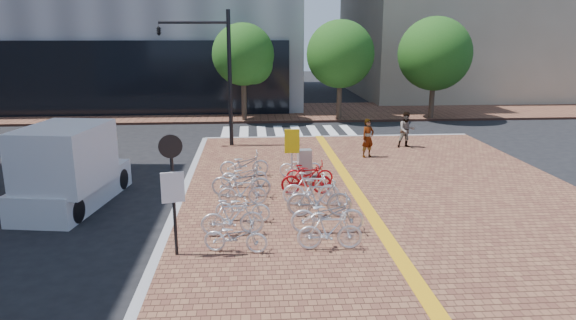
{
  "coord_description": "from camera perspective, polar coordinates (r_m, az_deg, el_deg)",
  "views": [
    {
      "loc": [
        -1.6,
        -14.55,
        5.55
      ],
      "look_at": [
        -0.36,
        2.35,
        1.3
      ],
      "focal_mm": 32.0,
      "sensor_mm": 36.0,
      "label": 1
    }
  ],
  "objects": [
    {
      "name": "bike_4",
      "position": [
        17.24,
        -5.23,
        -2.39
      ],
      "size": [
        2.09,
        0.97,
        1.06
      ],
      "primitive_type": "imported",
      "rotation": [
        0.0,
        0.0,
        1.43
      ],
      "color": "#A8A8AD",
      "rests_on": "sidewalk"
    },
    {
      "name": "kerb_west",
      "position": [
        11.26,
        -16.57,
        -15.63
      ],
      "size": [
        0.25,
        34.0,
        0.15
      ],
      "primitive_type": "cube",
      "color": "gray",
      "rests_on": "ground"
    },
    {
      "name": "bike_1",
      "position": [
        14.04,
        -6.2,
        -6.38
      ],
      "size": [
        1.73,
        0.58,
        1.03
      ],
      "primitive_type": "imported",
      "rotation": [
        0.0,
        0.0,
        1.63
      ],
      "color": "silver",
      "rests_on": "sidewalk"
    },
    {
      "name": "bike_11",
      "position": [
        17.45,
        2.06,
        -2.16
      ],
      "size": [
        1.75,
        0.53,
        1.04
      ],
      "primitive_type": "imported",
      "rotation": [
        0.0,
        0.0,
        1.55
      ],
      "color": "#9D0B10",
      "rests_on": "sidewalk"
    },
    {
      "name": "far_sidewalk",
      "position": [
        36.0,
        -1.61,
        5.33
      ],
      "size": [
        70.0,
        8.0,
        0.15
      ],
      "primitive_type": "cube",
      "color": "brown",
      "rests_on": "ground"
    },
    {
      "name": "street_trees",
      "position": [
        32.72,
        7.67,
        11.41
      ],
      "size": [
        16.2,
        4.6,
        6.35
      ],
      "color": "#38281E",
      "rests_on": "far_sidewalk"
    },
    {
      "name": "bike_12",
      "position": [
        18.52,
        2.4,
        -1.45
      ],
      "size": [
        1.73,
        0.72,
        0.89
      ],
      "primitive_type": "imported",
      "rotation": [
        0.0,
        0.0,
        1.49
      ],
      "color": "red",
      "rests_on": "sidewalk"
    },
    {
      "name": "pedestrian_b",
      "position": [
        25.14,
        13.04,
        3.29
      ],
      "size": [
        0.83,
        0.65,
        1.7
      ],
      "primitive_type": "imported",
      "rotation": [
        0.0,
        0.0,
        0.01
      ],
      "color": "#54596A",
      "rests_on": "sidewalk"
    },
    {
      "name": "box_truck",
      "position": [
        18.08,
        -23.07,
        -0.66
      ],
      "size": [
        2.78,
        5.04,
        2.76
      ],
      "color": "silver",
      "rests_on": "ground"
    },
    {
      "name": "sidewalk",
      "position": [
        11.93,
        19.64,
        -14.13
      ],
      "size": [
        14.0,
        34.0,
        0.15
      ],
      "primitive_type": "cube",
      "color": "brown",
      "rests_on": "ground"
    },
    {
      "name": "bike_2",
      "position": [
        15.07,
        -5.07,
        -5.24
      ],
      "size": [
        1.71,
        0.86,
        0.86
      ],
      "primitive_type": "imported",
      "rotation": [
        0.0,
        0.0,
        1.39
      ],
      "color": "silver",
      "rests_on": "sidewalk"
    },
    {
      "name": "traffic_light_pole",
      "position": [
        24.84,
        -10.04,
        11.6
      ],
      "size": [
        3.44,
        1.32,
        6.4
      ],
      "color": "black",
      "rests_on": "sidewalk"
    },
    {
      "name": "yellow_sign",
      "position": [
        18.48,
        0.45,
        1.56
      ],
      "size": [
        0.54,
        0.13,
        2.01
      ],
      "color": "#B7B7BC",
      "rests_on": "sidewalk"
    },
    {
      "name": "bike_0",
      "position": [
        13.04,
        -5.85,
        -8.43
      ],
      "size": [
        1.69,
        0.85,
        0.85
      ],
      "primitive_type": "imported",
      "rotation": [
        0.0,
        0.0,
        1.39
      ],
      "color": "silver",
      "rests_on": "sidewalk"
    },
    {
      "name": "utility_box",
      "position": [
        19.33,
        1.85,
        -0.44
      ],
      "size": [
        0.55,
        0.42,
        1.11
      ],
      "primitive_type": "cube",
      "rotation": [
        0.0,
        0.0,
        0.11
      ],
      "color": "#AAAAAE",
      "rests_on": "sidewalk"
    },
    {
      "name": "kerb_north",
      "position": [
        27.49,
        5.52,
        2.53
      ],
      "size": [
        14.0,
        0.25,
        0.15
      ],
      "primitive_type": "cube",
      "color": "gray",
      "rests_on": "ground"
    },
    {
      "name": "notice_sign",
      "position": [
        12.61,
        -12.72,
        -2.25
      ],
      "size": [
        0.56,
        0.2,
        3.06
      ],
      "color": "black",
      "rests_on": "sidewalk"
    },
    {
      "name": "bike_7",
      "position": [
        13.13,
        4.66,
        -7.87
      ],
      "size": [
        1.68,
        0.52,
        1.0
      ],
      "primitive_type": "imported",
      "rotation": [
        0.0,
        0.0,
        1.54
      ],
      "color": "silver",
      "rests_on": "sidewalk"
    },
    {
      "name": "bike_10",
      "position": [
        16.31,
        2.59,
        -3.24
      ],
      "size": [
        1.87,
        0.68,
        1.1
      ],
      "primitive_type": "imported",
      "rotation": [
        0.0,
        0.0,
        1.48
      ],
      "color": "white",
      "rests_on": "sidewalk"
    },
    {
      "name": "bike_13",
      "position": [
        19.58,
        1.38,
        -0.66
      ],
      "size": [
        1.61,
        0.59,
        0.84
      ],
      "primitive_type": "imported",
      "rotation": [
        0.0,
        0.0,
        1.59
      ],
      "color": "white",
      "rests_on": "sidewalk"
    },
    {
      "name": "bike_5",
      "position": [
        18.32,
        -4.92,
        -1.69
      ],
      "size": [
        1.72,
        0.75,
        0.88
      ],
      "primitive_type": "imported",
      "rotation": [
        0.0,
        0.0,
        1.67
      ],
      "color": "white",
      "rests_on": "sidewalk"
    },
    {
      "name": "bike_8",
      "position": [
        14.18,
        4.38,
        -6.05
      ],
      "size": [
        2.04,
        0.77,
        1.06
      ],
      "primitive_type": "imported",
      "rotation": [
        0.0,
        0.0,
        1.54
      ],
      "color": "silver",
      "rests_on": "sidewalk"
    },
    {
      "name": "tactile_strip",
      "position": [
        11.54,
        14.97,
        -14.3
      ],
      "size": [
        0.4,
        34.0,
        0.01
      ],
      "primitive_type": "cube",
      "color": "orange",
      "rests_on": "sidewalk"
    },
    {
      "name": "ground",
      "position": [
        15.65,
        1.95,
        -6.7
      ],
      "size": [
        120.0,
        120.0,
        0.0
      ],
      "primitive_type": "plane",
      "color": "black",
      "rests_on": "ground"
    },
    {
      "name": "bike_6",
      "position": [
        19.65,
        -4.88,
        -0.44
      ],
      "size": [
        1.91,
        0.79,
        0.98
      ],
      "primitive_type": "imported",
      "rotation": [
        0.0,
        0.0,
        1.65
      ],
      "color": "silver",
      "rests_on": "sidewalk"
    },
    {
      "name": "bike_9",
      "position": [
        15.32,
        3.52,
        -4.27
      ],
      "size": [
        1.97,
        0.67,
        1.17
      ],
      "primitive_type": "imported",
      "rotation": [
        0.0,
        0.0,
        1.51
      ],
      "color": "#A2A2A6",
      "rests_on": "sidewalk"
    },
    {
      "name": "pedestrian_a",
      "position": [
        22.83,
        8.86,
        2.42
      ],
      "size": [
        0.74,
        0.64,
        1.71
      ],
      "primitive_type": "imported",
      "rotation": [
        0.0,
        0.0,
        0.46
      ],
      "color": "gray",
      "rests_on": "sidewalk"
    },
    {
      "name": "bike_3",
      "position": [
        16.4,
        -5.07,
        -3.49
      ],
      "size": [
        1.55,
        0.45,
        0.93
      ],
      "primitive_type": "imported",
      "rotation": [
        0.0,
        0.0,
        1.56
      ],
      "color": "silver",
      "rests_on": "sidewalk"
    },
    {
      "name": "crosswalk",
      "position": [
        29.16,
        0.01,
        3.12
      ],
      "size": [
        7.5,
        4.0,
        0.01
      ],
      "color": "silver",
      "rests_on": "ground"
    }
  ]
}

